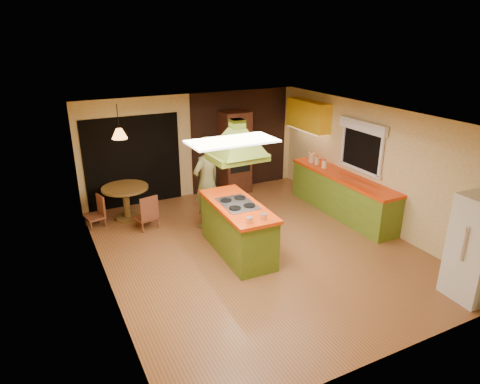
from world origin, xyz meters
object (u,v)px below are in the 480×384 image
man (207,183)px  refrigerator (479,248)px  wall_oven (235,153)px  dining_table (126,196)px  kitchen_island (238,228)px  canister_large (312,157)px

man → refrigerator: 4.97m
man → refrigerator: man is taller
man → wall_oven: 2.12m
wall_oven → dining_table: (-2.85, -0.45, -0.51)m
kitchen_island → wall_oven: 3.25m
man → refrigerator: size_ratio=1.16×
dining_table → canister_large: (4.29, -0.78, 0.52)m
man → canister_large: size_ratio=8.43×
refrigerator → dining_table: size_ratio=1.69×
kitchen_island → canister_large: canister_large is taller
man → dining_table: man is taller
refrigerator → wall_oven: bearing=105.0°
refrigerator → dining_table: bearing=130.4°
man → refrigerator: bearing=98.9°
refrigerator → canister_large: bearing=90.5°
canister_large → man: bearing=-173.1°
canister_large → refrigerator: bearing=-92.3°
kitchen_island → refrigerator: (2.62, -2.87, 0.34)m
man → canister_large: bearing=163.3°
kitchen_island → wall_oven: size_ratio=0.96×
man → dining_table: bearing=-61.8°
wall_oven → man: bearing=-132.8°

